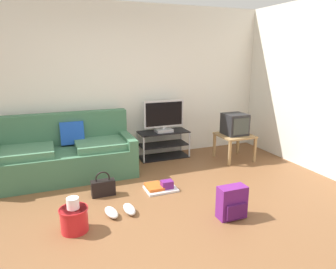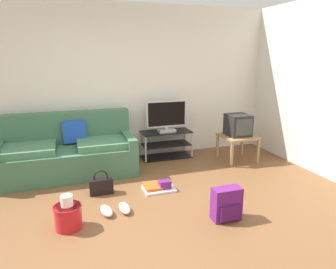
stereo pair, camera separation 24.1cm
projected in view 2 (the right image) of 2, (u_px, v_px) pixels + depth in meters
name	position (u px, v px, depth m)	size (l,w,h in m)	color
ground_plane	(142.00, 226.00, 3.37)	(9.00, 9.80, 0.02)	brown
wall_back	(107.00, 84.00, 5.27)	(9.00, 0.10, 2.70)	silver
wall_right	(318.00, 87.00, 4.73)	(0.10, 3.60, 2.70)	silver
couch	(67.00, 153.00, 4.77)	(2.07, 0.91, 0.95)	#3D6B4C
tv_stand	(166.00, 144.00, 5.58)	(0.91, 0.41, 0.49)	black
flat_tv	(166.00, 116.00, 5.42)	(0.75, 0.22, 0.57)	#B2B2B7
side_table	(238.00, 139.00, 5.36)	(0.58, 0.58, 0.46)	#9E7A4C
crt_tv	(238.00, 125.00, 5.31)	(0.38, 0.39, 0.37)	#232326
backpack	(227.00, 204.00, 3.45)	(0.33, 0.24, 0.38)	#661E70
handbag	(101.00, 186.00, 4.11)	(0.31, 0.13, 0.34)	black
cleaning_bucket	(68.00, 215.00, 3.28)	(0.31, 0.31, 0.39)	red
sneakers_pair	(115.00, 209.00, 3.63)	(0.37, 0.30, 0.09)	white
floor_tray	(158.00, 187.00, 4.25)	(0.43, 0.33, 0.14)	silver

